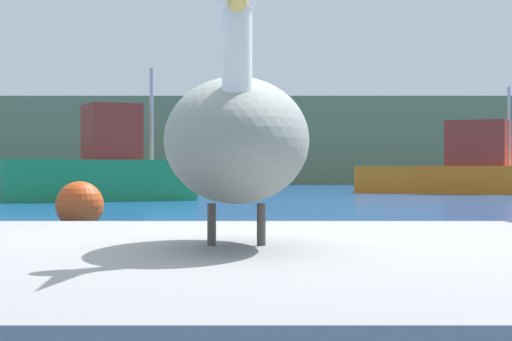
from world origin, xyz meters
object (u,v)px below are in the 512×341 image
at_px(pelican, 239,138).
at_px(fishing_boat_green, 103,169).
at_px(fishing_boat_orange, 462,169).
at_px(mooring_buoy, 83,205).

height_order(pelican, fishing_boat_green, fishing_boat_green).
bearing_deg(fishing_boat_orange, mooring_buoy, -90.51).
bearing_deg(fishing_boat_green, fishing_boat_orange, 9.20).
bearing_deg(pelican, fishing_boat_green, -170.85).
xyz_separation_m(fishing_boat_green, mooring_buoy, (1.95, -13.49, -0.59)).
xyz_separation_m(pelican, fishing_boat_green, (-4.65, 24.87, -0.07)).
height_order(fishing_boat_green, mooring_buoy, fishing_boat_green).
bearing_deg(mooring_buoy, pelican, -76.64).
bearing_deg(mooring_buoy, fishing_boat_orange, 63.95).
distance_m(fishing_boat_green, fishing_boat_orange, 15.53).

